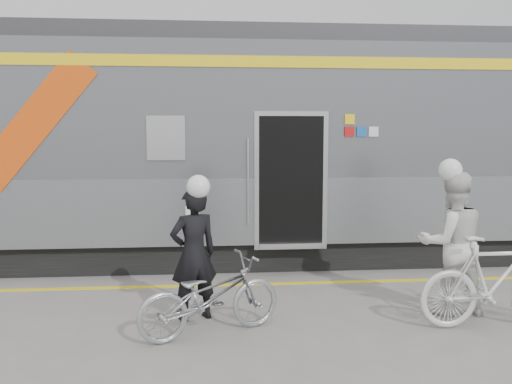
{
  "coord_description": "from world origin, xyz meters",
  "views": [
    {
      "loc": [
        -1.08,
        -5.98,
        2.35
      ],
      "look_at": [
        -0.42,
        1.6,
        1.5
      ],
      "focal_mm": 38.0,
      "sensor_mm": 36.0,
      "label": 1
    }
  ],
  "objects": [
    {
      "name": "woman",
      "position": [
        2.03,
        0.63,
        0.92
      ],
      "size": [
        0.91,
        0.72,
        1.84
      ],
      "primitive_type": "imported",
      "rotation": [
        0.0,
        0.0,
        3.16
      ],
      "color": "silver",
      "rests_on": "ground"
    },
    {
      "name": "helmet_woman",
      "position": [
        2.03,
        0.63,
        1.99
      ],
      "size": [
        0.29,
        0.29,
        0.29
      ],
      "primitive_type": "sphere",
      "color": "white",
      "rests_on": "woman"
    },
    {
      "name": "bicycle_right",
      "position": [
        2.33,
        0.08,
        0.56
      ],
      "size": [
        1.87,
        0.57,
        1.12
      ],
      "primitive_type": "imported",
      "rotation": [
        0.0,
        0.0,
        1.59
      ],
      "color": "silver",
      "rests_on": "ground"
    },
    {
      "name": "ground",
      "position": [
        0.0,
        0.0,
        0.0
      ],
      "size": [
        90.0,
        90.0,
        0.0
      ],
      "primitive_type": "plane",
      "color": "slate",
      "rests_on": "ground"
    },
    {
      "name": "man",
      "position": [
        -1.28,
        0.67,
        0.83
      ],
      "size": [
        0.71,
        0.6,
        1.67
      ],
      "primitive_type": "imported",
      "rotation": [
        0.0,
        0.0,
        3.54
      ],
      "color": "black",
      "rests_on": "ground"
    },
    {
      "name": "bicycle_left",
      "position": [
        -1.08,
        0.12,
        0.46
      ],
      "size": [
        1.85,
        1.24,
        0.92
      ],
      "primitive_type": "imported",
      "rotation": [
        0.0,
        0.0,
        1.97
      ],
      "color": "#A2A5A9",
      "rests_on": "ground"
    },
    {
      "name": "train",
      "position": [
        -1.94,
        4.19,
        2.05
      ],
      "size": [
        24.0,
        3.17,
        4.1
      ],
      "color": "black",
      "rests_on": "ground"
    },
    {
      "name": "helmet_man",
      "position": [
        -1.28,
        0.67,
        1.81
      ],
      "size": [
        0.29,
        0.29,
        0.29
      ],
      "primitive_type": "sphere",
      "color": "white",
      "rests_on": "man"
    },
    {
      "name": "safety_strip",
      "position": [
        0.0,
        2.15,
        0.0
      ],
      "size": [
        24.0,
        0.12,
        0.01
      ],
      "primitive_type": "cube",
      "color": "yellow",
      "rests_on": "ground"
    }
  ]
}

